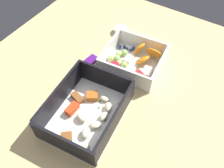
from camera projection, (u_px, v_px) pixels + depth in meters
table_surface at (117, 88)px, 65.50cm from camera, size 80.00×80.00×2.00cm
pasta_container at (87, 111)px, 57.20cm from camera, size 21.77×17.43×6.89cm
fruit_bowl at (134, 61)px, 67.84cm from camera, size 15.78×17.02×5.74cm
candy_bar at (87, 64)px, 68.99cm from camera, size 7.27×3.39×1.20cm
paper_cup_liner at (121, 30)px, 77.78cm from camera, size 4.22×4.22×1.70cm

